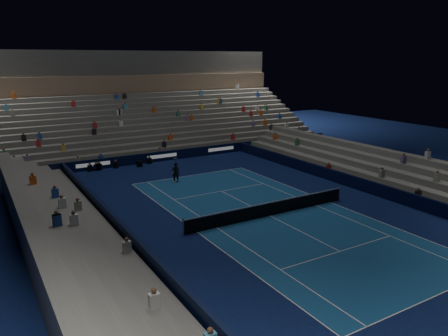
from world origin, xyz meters
name	(u,v)px	position (x,y,z in m)	size (l,w,h in m)	color
ground	(270,216)	(0.00, 0.00, 0.00)	(90.00, 90.00, 0.00)	#0B1847
court_surface	(270,216)	(0.00, 0.00, 0.01)	(10.97, 23.77, 0.01)	navy
sponsor_barrier_far	(162,156)	(0.00, 18.50, 0.50)	(44.00, 0.25, 1.00)	black
sponsor_barrier_east	(370,187)	(9.70, 0.00, 0.50)	(0.25, 37.00, 1.00)	black
sponsor_barrier_west	(130,239)	(-9.70, 0.00, 0.50)	(0.25, 37.00, 1.00)	black
grandstand_main	(130,118)	(0.00, 27.90, 3.38)	(44.00, 15.20, 11.20)	#63635E
grandstand_east	(400,176)	(13.17, 0.00, 0.92)	(5.00, 37.00, 2.50)	slate
grandstand_west	(64,246)	(-13.17, 0.00, 0.92)	(5.00, 37.00, 2.50)	slate
tennis_net	(270,209)	(0.00, 0.00, 0.50)	(12.90, 0.10, 1.10)	#B2B2B7
tennis_player	(176,172)	(-2.02, 10.63, 0.86)	(0.62, 0.41, 1.71)	black
broadcast_camera	(140,164)	(-2.78, 17.41, 0.28)	(0.46, 0.88, 0.55)	black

